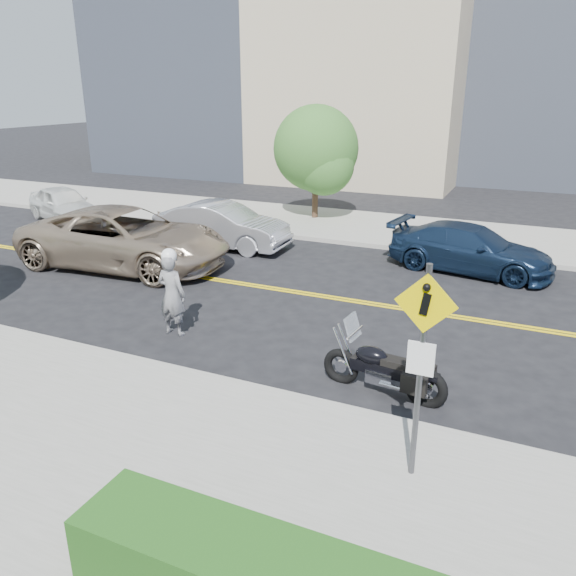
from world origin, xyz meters
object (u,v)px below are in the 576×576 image
(motorcyclist, at_px, (172,292))
(suv, at_px, (125,238))
(parked_car_silver, at_px, (222,226))
(pedestrian_sign, at_px, (422,354))
(parked_car_blue, at_px, (470,249))
(parked_car_white, at_px, (63,204))
(motorcycle, at_px, (385,359))

(motorcyclist, bearing_deg, suv, -38.99)
(suv, relative_size, parked_car_silver, 1.39)
(motorcyclist, relative_size, suv, 0.31)
(pedestrian_sign, xyz_separation_m, parked_car_blue, (-0.55, 10.08, -1.28))
(motorcyclist, distance_m, parked_car_blue, 9.03)
(motorcyclist, relative_size, parked_car_white, 0.48)
(parked_car_silver, xyz_separation_m, parked_car_blue, (7.95, 0.72, -0.07))
(parked_car_blue, bearing_deg, parked_car_white, 98.47)
(parked_car_silver, bearing_deg, suv, 152.12)
(parked_car_white, bearing_deg, parked_car_blue, -67.73)
(motorcycle, relative_size, suv, 0.35)
(pedestrian_sign, xyz_separation_m, motorcyclist, (-5.86, 2.78, -0.99))
(parked_car_silver, bearing_deg, parked_car_white, 82.79)
(pedestrian_sign, relative_size, motorcycle, 1.35)
(motorcycle, distance_m, parked_car_silver, 10.39)
(motorcycle, relative_size, parked_car_white, 0.55)
(motorcycle, bearing_deg, suv, 161.69)
(motorcyclist, bearing_deg, parked_car_blue, -124.91)
(parked_car_blue, bearing_deg, parked_car_silver, 104.07)
(suv, bearing_deg, parked_car_blue, -72.27)
(motorcyclist, xyz_separation_m, parked_car_silver, (-2.64, 6.58, -0.22))
(pedestrian_sign, distance_m, suv, 11.90)
(motorcyclist, height_order, parked_car_silver, motorcyclist)
(pedestrian_sign, relative_size, parked_car_silver, 0.66)
(suv, relative_size, parked_car_blue, 1.35)
(pedestrian_sign, height_order, parked_car_blue, pedestrian_sign)
(motorcyclist, distance_m, suv, 5.47)
(motorcyclist, xyz_separation_m, motorcycle, (4.87, -0.60, -0.30))
(suv, bearing_deg, parked_car_silver, -30.70)
(pedestrian_sign, xyz_separation_m, motorcycle, (-0.99, 2.18, -1.28))
(motorcyclist, height_order, motorcycle, motorcyclist)
(parked_car_silver, bearing_deg, pedestrian_sign, -138.93)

